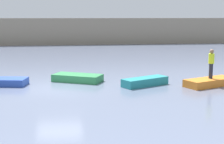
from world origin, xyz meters
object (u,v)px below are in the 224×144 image
at_px(rowboat_green, 78,78).
at_px(rowboat_orange, 210,82).
at_px(rowboat_teal, 145,82).
at_px(person_hiviz_shirt, 211,62).

xyz_separation_m(rowboat_green, rowboat_orange, (7.42, -2.32, -0.01)).
bearing_deg(rowboat_green, rowboat_teal, 1.81).
distance_m(rowboat_teal, person_hiviz_shirt, 3.87).
xyz_separation_m(rowboat_orange, person_hiviz_shirt, (0.00, 0.00, 1.14)).
distance_m(rowboat_teal, rowboat_orange, 3.71).
relative_size(rowboat_green, rowboat_orange, 0.92).
bearing_deg(person_hiviz_shirt, rowboat_teal, 171.28).
distance_m(rowboat_green, rowboat_orange, 7.78).
relative_size(rowboat_teal, person_hiviz_shirt, 1.68).
distance_m(rowboat_green, person_hiviz_shirt, 7.86).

